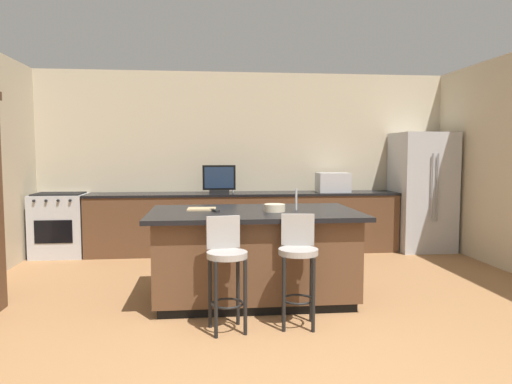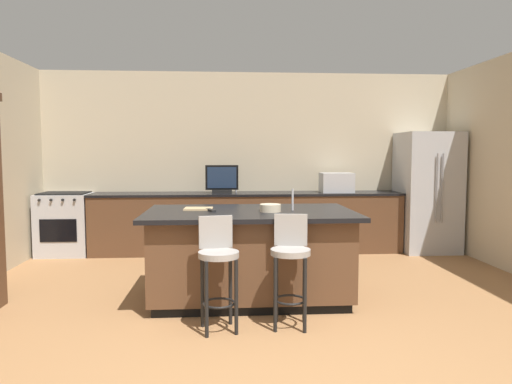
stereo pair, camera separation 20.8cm
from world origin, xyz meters
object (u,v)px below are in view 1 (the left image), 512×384
at_px(cutting_board, 202,209).
at_px(tv_remote, 215,210).
at_px(range_oven, 60,225).
at_px(bar_stool_left, 226,263).
at_px(bar_stool_right, 298,260).
at_px(tv_monitor, 219,180).
at_px(fruit_bowl, 275,208).
at_px(kitchen_island, 254,254).
at_px(microwave, 333,182).
at_px(refrigerator, 422,192).

bearing_deg(cutting_board, tv_remote, -46.99).
xyz_separation_m(range_oven, cutting_board, (2.07, -2.19, 0.46)).
distance_m(bar_stool_left, bar_stool_right, 0.62).
xyz_separation_m(tv_monitor, bar_stool_right, (0.59, -3.05, -0.52)).
relative_size(range_oven, fruit_bowl, 4.35).
relative_size(kitchen_island, fruit_bowl, 9.89).
xyz_separation_m(microwave, bar_stool_right, (-1.15, -3.10, -0.48)).
height_order(kitchen_island, bar_stool_left, bar_stool_left).
bearing_deg(refrigerator, fruit_bowl, -138.62).
distance_m(refrigerator, microwave, 1.39).
bearing_deg(cutting_board, bar_stool_left, -77.48).
height_order(microwave, bar_stool_right, microwave).
bearing_deg(kitchen_island, bar_stool_right, -68.59).
bearing_deg(range_oven, fruit_bowl, -40.75).
xyz_separation_m(kitchen_island, tv_monitor, (-0.29, 2.27, 0.63)).
relative_size(refrigerator, bar_stool_right, 1.88).
bearing_deg(tv_monitor, tv_remote, -92.66).
height_order(kitchen_island, tv_monitor, tv_monitor).
height_order(tv_monitor, fruit_bowl, tv_monitor).
relative_size(range_oven, microwave, 1.92).
xyz_separation_m(tv_monitor, fruit_bowl, (0.49, -2.36, -0.15)).
distance_m(microwave, bar_stool_right, 3.34).
bearing_deg(cutting_board, fruit_bowl, -16.70).
xyz_separation_m(bar_stool_left, bar_stool_right, (0.62, 0.04, 0.00)).
height_order(refrigerator, range_oven, refrigerator).
bearing_deg(tv_monitor, microwave, 1.71).
relative_size(range_oven, bar_stool_left, 0.96).
bearing_deg(cutting_board, bar_stool_right, -47.46).
bearing_deg(range_oven, kitchen_island, -41.76).
height_order(microwave, tv_monitor, tv_monitor).
distance_m(kitchen_island, tv_monitor, 2.37).
xyz_separation_m(refrigerator, fruit_bowl, (-2.64, -2.32, 0.04)).
bearing_deg(microwave, cutting_board, -132.02).
xyz_separation_m(microwave, cutting_board, (-1.98, -2.19, -0.13)).
xyz_separation_m(refrigerator, tv_monitor, (-3.12, 0.04, 0.19)).
height_order(range_oven, tv_monitor, tv_monitor).
xyz_separation_m(kitchen_island, bar_stool_left, (-0.31, -0.82, 0.11)).
bearing_deg(bar_stool_left, range_oven, 115.59).
bearing_deg(bar_stool_right, microwave, 78.46).
bearing_deg(tv_remote, kitchen_island, -20.80).
height_order(microwave, fruit_bowl, microwave).
distance_m(microwave, tv_remote, 2.98).
height_order(kitchen_island, bar_stool_right, bar_stool_right).
bearing_deg(range_oven, cutting_board, -46.62).
height_order(kitchen_island, refrigerator, refrigerator).
height_order(kitchen_island, microwave, microwave).
xyz_separation_m(bar_stool_left, fruit_bowl, (0.51, 0.73, 0.38)).
xyz_separation_m(bar_stool_left, cutting_board, (-0.21, 0.95, 0.35)).
height_order(tv_monitor, cutting_board, tv_monitor).
relative_size(kitchen_island, range_oven, 2.28).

